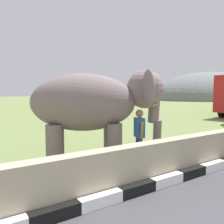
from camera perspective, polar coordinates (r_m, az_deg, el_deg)
name	(u,v)px	position (r m, az deg, el deg)	size (l,w,h in m)	color
striped_curb	(27,223)	(4.26, -20.23, -24.33)	(16.20, 0.20, 0.24)	white
barrier_parapet	(132,167)	(5.31, 5.05, -13.50)	(28.00, 0.36, 1.00)	tan
elephant	(96,103)	(6.89, -3.90, 2.12)	(4.01, 3.29, 2.84)	slate
person_handler	(139,134)	(7.02, 6.76, -5.33)	(0.38, 0.64, 1.66)	navy
hill_east	(209,100)	(67.59, 22.82, 2.83)	(32.59, 26.07, 14.81)	slate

